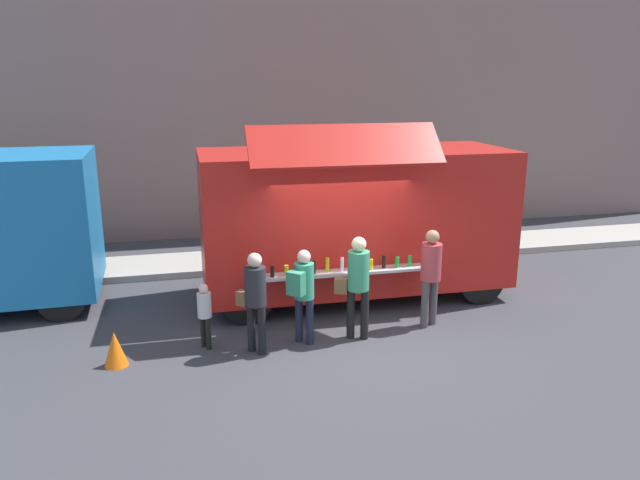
# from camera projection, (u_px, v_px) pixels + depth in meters

# --- Properties ---
(ground_plane) EXTENTS (60.00, 60.00, 0.00)m
(ground_plane) POSITION_uv_depth(u_px,v_px,m) (352.00, 334.00, 10.25)
(ground_plane) COLOR #38383D
(curb_strip) EXTENTS (28.00, 1.60, 0.15)m
(curb_strip) POSITION_uv_depth(u_px,v_px,m) (154.00, 267.00, 13.69)
(curb_strip) COLOR #9E998E
(curb_strip) RESTS_ON ground
(building_behind) EXTENTS (32.00, 2.40, 9.19)m
(building_behind) POSITION_uv_depth(u_px,v_px,m) (184.00, 65.00, 16.40)
(building_behind) COLOR #806661
(building_behind) RESTS_ON ground
(food_truck_main) EXTENTS (5.95, 2.96, 3.51)m
(food_truck_main) POSITION_uv_depth(u_px,v_px,m) (355.00, 218.00, 11.72)
(food_truck_main) COLOR red
(food_truck_main) RESTS_ON ground
(traffic_cone_orange) EXTENTS (0.36, 0.36, 0.55)m
(traffic_cone_orange) POSITION_uv_depth(u_px,v_px,m) (115.00, 349.00, 9.08)
(traffic_cone_orange) COLOR orange
(traffic_cone_orange) RESTS_ON ground
(trash_bin) EXTENTS (0.60, 0.60, 0.86)m
(trash_bin) POSITION_uv_depth(u_px,v_px,m) (490.00, 234.00, 15.16)
(trash_bin) COLOR #2E6436
(trash_bin) RESTS_ON ground
(customer_front_ordering) EXTENTS (0.57, 0.40, 1.77)m
(customer_front_ordering) POSITION_uv_depth(u_px,v_px,m) (357.00, 279.00, 9.85)
(customer_front_ordering) COLOR black
(customer_front_ordering) RESTS_ON ground
(customer_mid_with_backpack) EXTENTS (0.49, 0.50, 1.59)m
(customer_mid_with_backpack) POSITION_uv_depth(u_px,v_px,m) (303.00, 287.00, 9.67)
(customer_mid_with_backpack) COLOR #1D2137
(customer_mid_with_backpack) RESTS_ON ground
(customer_rear_waiting) EXTENTS (0.47, 0.49, 1.66)m
(customer_rear_waiting) POSITION_uv_depth(u_px,v_px,m) (255.00, 294.00, 9.34)
(customer_rear_waiting) COLOR black
(customer_rear_waiting) RESTS_ON ground
(customer_extra_browsing) EXTENTS (0.36, 0.36, 1.75)m
(customer_extra_browsing) POSITION_uv_depth(u_px,v_px,m) (431.00, 269.00, 10.36)
(customer_extra_browsing) COLOR #494346
(customer_extra_browsing) RESTS_ON ground
(child_near_queue) EXTENTS (0.22, 0.22, 1.10)m
(child_near_queue) POSITION_uv_depth(u_px,v_px,m) (205.00, 310.00, 9.58)
(child_near_queue) COLOR black
(child_near_queue) RESTS_ON ground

